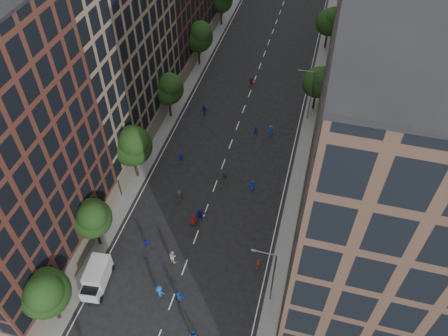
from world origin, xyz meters
name	(u,v)px	position (x,y,z in m)	size (l,w,h in m)	color
ground	(237,128)	(0.00, 40.00, 0.00)	(240.00, 240.00, 0.00)	black
sidewalk_left	(181,89)	(-12.00, 47.50, 0.07)	(4.00, 105.00, 0.15)	slate
sidewalk_right	(317,111)	(12.00, 47.50, 0.07)	(4.00, 105.00, 0.15)	slate
bldg_left_b	(91,30)	(-19.00, 35.00, 17.00)	(14.00, 26.00, 34.00)	#8B735B
bldg_right_a	(390,189)	(19.00, 15.00, 18.00)	(14.00, 30.00, 36.00)	#4B3428
bldg_right_b	(387,37)	(19.00, 44.00, 16.50)	(14.00, 28.00, 33.00)	#6C6459
tree_left_0	(45,293)	(-11.01, 3.85, 5.96)	(5.20, 5.20, 8.83)	black
tree_left_1	(92,218)	(-11.02, 13.86, 5.55)	(4.80, 4.80, 8.21)	black
tree_left_2	(132,144)	(-10.99, 25.83, 6.36)	(5.60, 5.60, 9.45)	black
tree_left_3	(168,88)	(-11.02, 39.85, 5.82)	(5.00, 5.00, 8.58)	black
tree_left_4	(199,36)	(-11.00, 55.84, 6.10)	(5.40, 5.40, 9.08)	black
tree_left_5	(222,0)	(-11.02, 71.86, 5.68)	(4.80, 4.80, 8.33)	black
tree_right_a	(319,81)	(11.38, 47.85, 5.63)	(5.00, 5.00, 8.39)	black
tree_right_b	(331,21)	(11.39, 67.85, 5.96)	(5.20, 5.20, 8.83)	black
streetlamp_near	(271,275)	(10.37, 12.00, 5.17)	(2.64, 0.22, 9.06)	#595B60
streetlamp_far	(310,93)	(10.37, 45.00, 5.17)	(2.64, 0.22, 9.06)	#595B60
cargo_van	(96,277)	(-8.94, 8.92, 1.40)	(2.88, 5.23, 2.67)	silver
skater_2	(193,335)	(3.66, 5.56, 0.89)	(0.86, 0.67, 1.78)	navy
skater_3	(160,292)	(-1.45, 9.28, 0.95)	(1.23, 0.71, 1.90)	blue
skater_4	(147,243)	(-5.35, 15.08, 0.77)	(0.90, 0.37, 1.53)	#1725BE
skater_5	(179,296)	(0.73, 9.35, 0.85)	(1.58, 0.50, 1.71)	blue
skater_6	(193,219)	(-0.94, 19.96, 0.92)	(0.90, 0.58, 1.84)	maroon
skater_7	(259,263)	(8.50, 15.82, 0.75)	(0.55, 0.36, 1.50)	maroon
skater_8	(173,257)	(-1.60, 13.95, 0.97)	(0.95, 0.74, 1.94)	beige
skater_9	(179,195)	(-3.98, 23.39, 0.86)	(1.11, 0.64, 1.72)	#36363A
skater_10	(224,177)	(1.01, 28.30, 0.85)	(1.00, 0.42, 1.71)	#206D3F
skater_11	(199,215)	(-0.35, 20.82, 0.92)	(1.72, 0.55, 1.85)	navy
skater_12	(252,186)	(5.16, 27.63, 0.81)	(0.79, 0.51, 1.61)	#1629B4
skater_13	(181,157)	(-6.10, 30.41, 0.97)	(0.71, 0.46, 1.94)	#132AA1
skater_14	(255,131)	(3.20, 39.13, 0.75)	(0.73, 0.57, 1.51)	#171FBE
skater_15	(271,131)	(5.55, 39.48, 0.94)	(1.21, 0.70, 1.87)	navy
skater_16	(204,111)	(-5.96, 41.65, 0.97)	(1.14, 0.47, 1.94)	#161EB8
skater_17	(252,81)	(-0.21, 52.00, 0.81)	(1.50, 0.48, 1.61)	maroon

